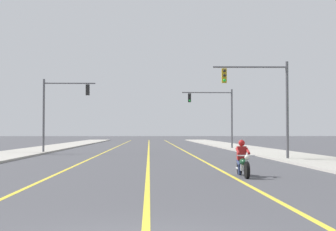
{
  "coord_description": "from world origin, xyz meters",
  "views": [
    {
      "loc": [
        0.26,
        -7.14,
        1.77
      ],
      "look_at": [
        1.59,
        26.34,
        2.95
      ],
      "focal_mm": 50.35,
      "sensor_mm": 36.0,
      "label": 1
    }
  ],
  "objects": [
    {
      "name": "lane_stripe_center",
      "position": [
        0.2,
        45.0,
        0.0
      ],
      "size": [
        0.16,
        100.0,
        0.01
      ],
      "primitive_type": "cube",
      "color": "yellow",
      "rests_on": "ground"
    },
    {
      "name": "lane_stripe_left",
      "position": [
        -3.64,
        45.0,
        0.0
      ],
      "size": [
        0.16,
        100.0,
        0.01
      ],
      "primitive_type": "cube",
      "color": "yellow",
      "rests_on": "ground"
    },
    {
      "name": "lane_stripe_right",
      "position": [
        3.56,
        45.0,
        0.0
      ],
      "size": [
        0.16,
        100.0,
        0.01
      ],
      "primitive_type": "cube",
      "color": "yellow",
      "rests_on": "ground"
    },
    {
      "name": "sidewalk_kerb_right",
      "position": [
        10.31,
        40.0,
        0.07
      ],
      "size": [
        4.4,
        110.0,
        0.14
      ],
      "primitive_type": "cube",
      "color": "#ADA89E",
      "rests_on": "ground"
    },
    {
      "name": "sidewalk_kerb_left",
      "position": [
        -10.31,
        40.0,
        0.07
      ],
      "size": [
        4.4,
        110.0,
        0.14
      ],
      "primitive_type": "cube",
      "color": "#ADA89E",
      "rests_on": "ground"
    },
    {
      "name": "motorcycle_with_rider",
      "position": [
        3.98,
        11.49,
        0.59
      ],
      "size": [
        0.7,
        2.19,
        1.46
      ],
      "color": "black",
      "rests_on": "ground"
    },
    {
      "name": "traffic_signal_near_right",
      "position": [
        7.54,
        21.96,
        4.09
      ],
      "size": [
        4.73,
        0.37,
        6.2
      ],
      "color": "#56565B",
      "rests_on": "ground"
    },
    {
      "name": "traffic_signal_near_left",
      "position": [
        -7.32,
        32.38,
        4.07
      ],
      "size": [
        4.38,
        0.37,
        6.2
      ],
      "color": "#56565B",
      "rests_on": "ground"
    },
    {
      "name": "traffic_signal_mid_right",
      "position": [
        7.27,
        41.07,
        4.12
      ],
      "size": [
        5.25,
        0.37,
        6.2
      ],
      "color": "#56565B",
      "rests_on": "ground"
    }
  ]
}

